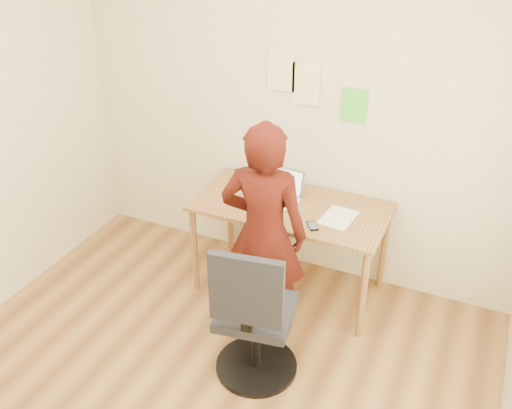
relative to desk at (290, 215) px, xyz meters
The scene contains 10 objects.
room 1.55m from the desk, 95.56° to the right, with size 3.58×3.58×2.78m.
desk is the anchor object (origin of this frame).
laptop 0.18m from the desk, 154.73° to the left, with size 0.30×0.27×0.21m.
paper_sheet 0.37m from the desk, ahead, with size 0.21×0.29×0.00m, color white.
phone 0.33m from the desk, 41.18° to the right, with size 0.12×0.13×0.01m.
wall_note_left 1.04m from the desk, 124.11° to the left, with size 0.21×0.00×0.30m, color #FFE098.
wall_note_mid 0.94m from the desk, 98.31° to the left, with size 0.21×0.00×0.30m, color #FFE098.
wall_note_right 0.90m from the desk, 49.33° to the left, with size 0.18×0.00×0.24m, color #53DC31.
office_chair 0.98m from the desk, 81.80° to the right, with size 0.53×0.54×1.02m.
person 0.51m from the desk, 89.33° to the right, with size 0.57×0.37×1.57m, color #390E07.
Camera 1 is at (1.38, -1.96, 2.79)m, focal length 40.00 mm.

